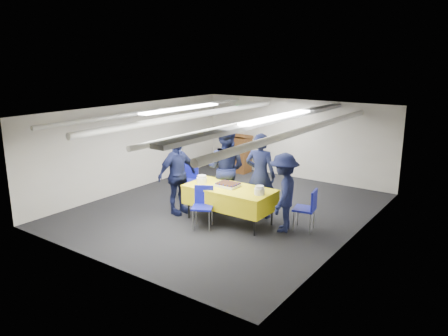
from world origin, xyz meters
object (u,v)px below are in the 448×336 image
(chair_near, at_px, (203,202))
(sailor_d, at_px, (284,193))
(sailor_b, at_px, (226,168))
(chair_left, at_px, (189,177))
(sailor_c, at_px, (177,175))
(podium, at_px, (240,153))
(sailor_a, at_px, (260,176))
(sheet_cake, at_px, (228,185))
(chair_right, at_px, (309,206))
(serving_table, at_px, (229,197))

(chair_near, height_order, sailor_d, sailor_d)
(sailor_d, bearing_deg, sailor_b, -121.72)
(chair_left, bearing_deg, sailor_c, -62.86)
(sailor_d, bearing_deg, chair_near, -79.33)
(podium, distance_m, sailor_d, 4.75)
(sailor_a, bearing_deg, sheet_cake, 45.14)
(chair_near, bearing_deg, sailor_a, 61.38)
(chair_right, xyz_separation_m, sailor_a, (-1.23, 0.13, 0.41))
(podium, height_order, chair_near, podium)
(podium, distance_m, sailor_b, 3.36)
(chair_near, relative_size, sailor_b, 0.45)
(sheet_cake, relative_size, podium, 0.38)
(chair_left, bearing_deg, sailor_d, -11.37)
(chair_left, distance_m, sailor_d, 3.06)
(chair_near, relative_size, sailor_a, 0.46)
(sheet_cake, relative_size, chair_right, 0.54)
(sailor_c, bearing_deg, sailor_b, -28.24)
(podium, bearing_deg, sheet_cake, -60.37)
(serving_table, height_order, chair_left, chair_left)
(chair_near, distance_m, sailor_a, 1.43)
(serving_table, relative_size, sailor_d, 1.20)
(chair_near, height_order, sailor_a, sailor_a)
(sheet_cake, height_order, sailor_d, sailor_d)
(podium, relative_size, sailor_b, 0.65)
(chair_near, xyz_separation_m, chair_left, (-1.52, 1.38, 0.00))
(chair_left, bearing_deg, chair_near, -42.12)
(chair_right, bearing_deg, sailor_d, -145.05)
(serving_table, relative_size, sailor_b, 1.00)
(sheet_cake, distance_m, podium, 4.16)
(serving_table, bearing_deg, sailor_c, -169.28)
(podium, bearing_deg, serving_table, -59.84)
(podium, height_order, sailor_d, sailor_d)
(serving_table, distance_m, chair_left, 2.00)
(sailor_a, bearing_deg, sailor_b, -10.94)
(sheet_cake, relative_size, sailor_b, 0.24)
(sheet_cake, distance_m, chair_near, 0.69)
(serving_table, xyz_separation_m, chair_left, (-1.81, 0.84, -0.03))
(sailor_a, bearing_deg, chair_near, 52.00)
(serving_table, xyz_separation_m, sailor_d, (1.17, 0.24, 0.25))
(chair_right, bearing_deg, sheet_cake, -163.79)
(serving_table, bearing_deg, sheet_cake, 146.46)
(sailor_a, bearing_deg, sailor_d, 142.81)
(podium, bearing_deg, sailor_c, -77.53)
(sheet_cake, distance_m, chair_left, 1.93)
(chair_right, height_order, sailor_b, sailor_b)
(sailor_a, xyz_separation_m, sailor_c, (-1.63, -0.90, -0.05))
(chair_right, bearing_deg, serving_table, -161.54)
(chair_near, relative_size, chair_right, 1.00)
(sheet_cake, distance_m, chair_right, 1.76)
(sheet_cake, relative_size, sailor_a, 0.25)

